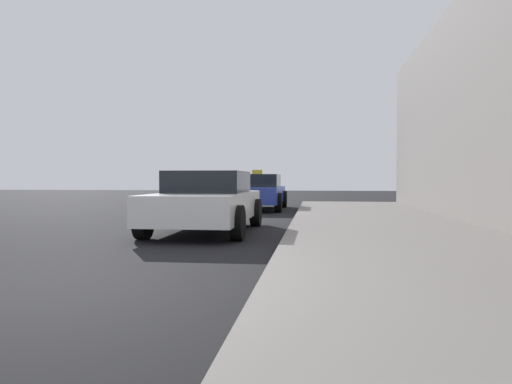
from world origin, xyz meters
name	(u,v)px	position (x,y,z in m)	size (l,w,h in m)	color
ground_plane	(49,295)	(0.00, 0.00, 0.00)	(80.00, 80.00, 0.00)	black
sidewalk	(488,300)	(4.00, 0.00, 0.07)	(4.00, 32.00, 0.15)	gray
car_white	(207,201)	(0.27, 5.50, 0.65)	(1.97, 4.14, 1.27)	white
car_blue	(257,191)	(0.42, 12.82, 0.65)	(2.01, 4.26, 1.43)	#233899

